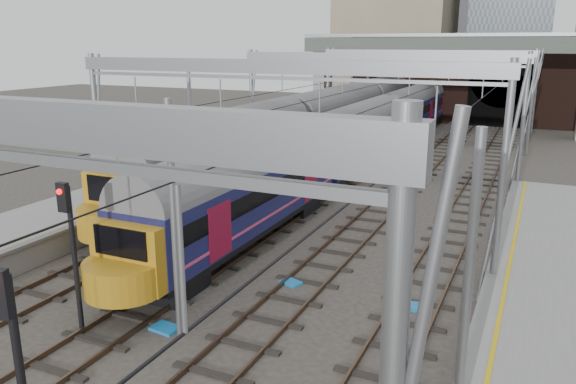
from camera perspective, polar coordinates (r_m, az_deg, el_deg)
The scene contains 12 objects.
ground at distance 16.20m, azimuth -15.13°, elevation -16.98°, with size 160.00×160.00×0.00m, color #38332D.
tracks at distance 28.24m, azimuth 4.44°, elevation -2.41°, with size 14.40×80.00×0.22m.
overhead_line at distance 33.19m, azimuth 8.63°, elevation 11.58°, with size 16.80×80.00×8.00m.
retaining_wall at distance 62.90m, azimuth 17.69°, elevation 10.54°, with size 28.00×2.75×9.00m.
overbridge at distance 57.11m, azimuth 15.71°, elevation 13.26°, with size 28.00×3.00×9.25m.
train_main at distance 44.67m, azimuth 9.89°, elevation 6.97°, with size 2.63×60.95×4.59m.
train_second at distance 45.32m, azimuth 4.80°, elevation 7.52°, with size 2.99×51.74×5.07m.
signal_near_left at distance 17.31m, azimuth -21.19°, elevation -4.51°, with size 0.34×0.46×4.67m.
signal_near_centre at distance 11.23m, azimuth -25.96°, elevation -15.31°, with size 0.38×0.47×4.84m.
equip_cover_a at distance 17.89m, azimuth -12.36°, elevation -13.37°, with size 0.84×0.59×0.10m, color #1A79C6.
equip_cover_b at distance 20.52m, azimuth 0.30°, elevation -9.17°, with size 0.74×0.52×0.09m, color #1A79C6.
equip_cover_c at distance 19.22m, azimuth 12.92°, elevation -11.30°, with size 0.86×0.61×0.10m, color #1A79C6.
Camera 1 is at (9.17, -10.36, 8.43)m, focal length 35.00 mm.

